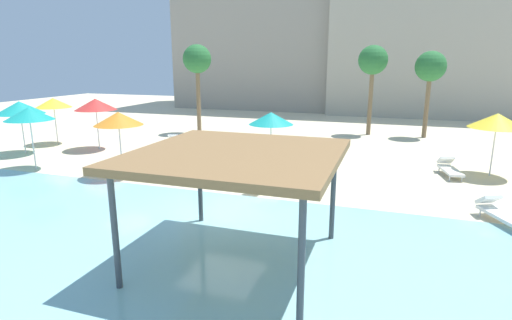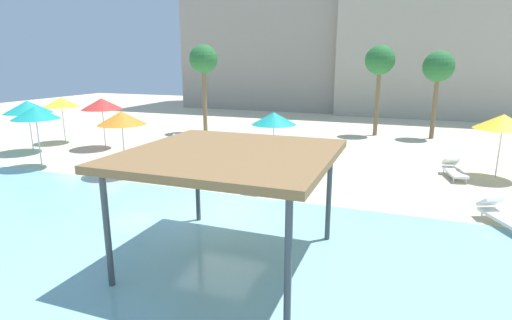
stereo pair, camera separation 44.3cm
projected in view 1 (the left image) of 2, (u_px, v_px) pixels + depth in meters
name	position (u px, v px, depth m)	size (l,w,h in m)	color
ground_plane	(222.00, 210.00, 13.51)	(80.00, 80.00, 0.00)	beige
lagoon_water	(125.00, 292.00, 8.67)	(44.00, 13.50, 0.04)	#8CC6CC
shade_pavilion	(237.00, 158.00, 9.41)	(4.71, 4.71, 2.81)	#42474C
beach_umbrella_teal_0	(271.00, 118.00, 18.80)	(2.10, 2.10, 2.54)	silver
beach_umbrella_teal_1	(29.00, 114.00, 17.98)	(2.08, 2.08, 2.86)	silver
beach_umbrella_red_3	(95.00, 104.00, 22.27)	(2.26, 2.26, 2.84)	silver
beach_umbrella_yellow_4	(497.00, 121.00, 16.96)	(2.25, 2.25, 2.73)	silver
beach_umbrella_teal_5	(20.00, 108.00, 21.17)	(2.43, 2.43, 2.81)	silver
beach_umbrella_orange_6	(118.00, 119.00, 16.86)	(2.03, 2.03, 2.79)	silver
beach_umbrella_yellow_7	(53.00, 103.00, 23.78)	(2.05, 2.05, 2.75)	silver
lounge_chair_0	(449.00, 168.00, 17.51)	(0.95, 1.98, 0.74)	white
lounge_chair_1	(500.00, 212.00, 12.38)	(1.35, 1.97, 0.74)	white
lounge_chair_2	(172.00, 143.00, 22.99)	(1.07, 1.99, 0.74)	white
lounge_chair_4	(265.00, 180.00, 15.69)	(1.04, 1.98, 0.74)	white
palm_tree_0	(197.00, 61.00, 26.94)	(1.90, 1.90, 5.96)	brown
palm_tree_1	(373.00, 62.00, 26.27)	(1.90, 1.90, 5.88)	brown
palm_tree_2	(431.00, 68.00, 25.33)	(1.90, 1.90, 5.49)	brown
hotel_block_0	(267.00, 7.00, 43.26)	(17.26, 11.16, 21.11)	#9E9384
hotel_block_1	(447.00, 26.00, 37.37)	(20.06, 11.28, 16.06)	#B2A893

